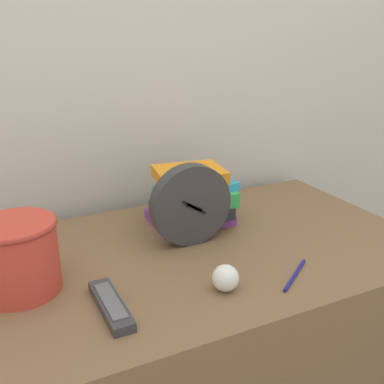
{
  "coord_description": "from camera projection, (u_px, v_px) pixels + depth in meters",
  "views": [
    {
      "loc": [
        -0.42,
        -0.58,
        1.25
      ],
      "look_at": [
        0.08,
        0.44,
        0.84
      ],
      "focal_mm": 42.0,
      "sensor_mm": 36.0,
      "label": 1
    }
  ],
  "objects": [
    {
      "name": "wall_back",
      "position": [
        121.0,
        47.0,
        1.32
      ],
      "size": [
        6.0,
        0.04,
        2.4
      ],
      "color": "beige",
      "rests_on": "ground_plane"
    },
    {
      "name": "desk",
      "position": [
        182.0,
        367.0,
        1.26
      ],
      "size": [
        1.27,
        0.68,
        0.72
      ],
      "color": "brown",
      "rests_on": "ground_plane"
    },
    {
      "name": "desk_clock",
      "position": [
        191.0,
        205.0,
        1.15
      ],
      "size": [
        0.21,
        0.04,
        0.21
      ],
      "color": "#333333",
      "rests_on": "desk"
    },
    {
      "name": "book_stack",
      "position": [
        192.0,
        199.0,
        1.28
      ],
      "size": [
        0.24,
        0.21,
        0.16
      ],
      "color": "#7A3899",
      "rests_on": "desk"
    },
    {
      "name": "basket",
      "position": [
        17.0,
        255.0,
        0.94
      ],
      "size": [
        0.18,
        0.18,
        0.16
      ],
      "color": "#C63D2D",
      "rests_on": "desk"
    },
    {
      "name": "tv_remote",
      "position": [
        111.0,
        305.0,
        0.9
      ],
      "size": [
        0.05,
        0.18,
        0.02
      ],
      "color": "#333338",
      "rests_on": "desk"
    },
    {
      "name": "crumpled_paper_ball",
      "position": [
        225.0,
        278.0,
        0.96
      ],
      "size": [
        0.06,
        0.06,
        0.06
      ],
      "color": "white",
      "rests_on": "desk"
    },
    {
      "name": "pen",
      "position": [
        295.0,
        275.0,
        1.02
      ],
      "size": [
        0.13,
        0.09,
        0.01
      ],
      "color": "navy",
      "rests_on": "desk"
    }
  ]
}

